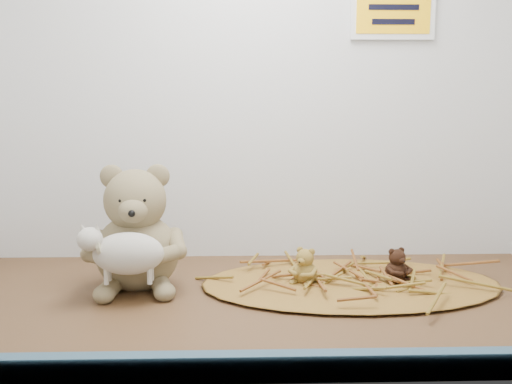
{
  "coord_description": "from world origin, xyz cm",
  "views": [
    {
      "loc": [
        -3.28,
        -96.87,
        35.36
      ],
      "look_at": [
        -0.32,
        2.59,
        19.27
      ],
      "focal_mm": 40.0,
      "sensor_mm": 36.0,
      "label": 1
    }
  ],
  "objects_px": {
    "main_teddy": "(136,227)",
    "mini_teddy_tan": "(305,264)",
    "toy_lamb": "(128,253)",
    "mini_teddy_brown": "(396,263)"
  },
  "relations": [
    {
      "from": "main_teddy",
      "to": "mini_teddy_tan",
      "type": "xyz_separation_m",
      "value": [
        0.32,
        -0.01,
        -0.07
      ]
    },
    {
      "from": "toy_lamb",
      "to": "mini_teddy_brown",
      "type": "relative_size",
      "value": 2.49
    },
    {
      "from": "mini_teddy_brown",
      "to": "main_teddy",
      "type": "bearing_deg",
      "value": 154.94
    },
    {
      "from": "main_teddy",
      "to": "mini_teddy_tan",
      "type": "relative_size",
      "value": 3.41
    },
    {
      "from": "toy_lamb",
      "to": "mini_teddy_brown",
      "type": "xyz_separation_m",
      "value": [
        0.5,
        0.08,
        -0.05
      ]
    },
    {
      "from": "main_teddy",
      "to": "mini_teddy_brown",
      "type": "relative_size",
      "value": 3.62
    },
    {
      "from": "mini_teddy_brown",
      "to": "mini_teddy_tan",
      "type": "bearing_deg",
      "value": 157.86
    },
    {
      "from": "mini_teddy_brown",
      "to": "toy_lamb",
      "type": "bearing_deg",
      "value": 164.59
    },
    {
      "from": "toy_lamb",
      "to": "mini_teddy_brown",
      "type": "height_order",
      "value": "toy_lamb"
    },
    {
      "from": "toy_lamb",
      "to": "mini_teddy_tan",
      "type": "xyz_separation_m",
      "value": [
        0.32,
        0.07,
        -0.04
      ]
    }
  ]
}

